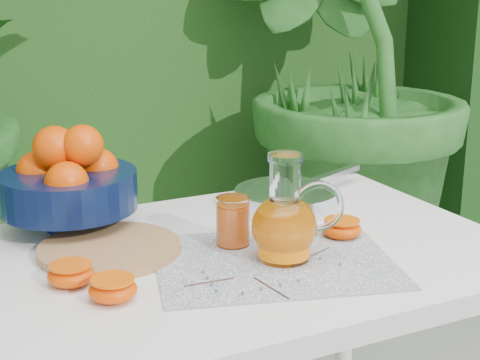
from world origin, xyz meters
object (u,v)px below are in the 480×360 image
white_table (245,288)px  saute_pan (287,197)px  fruit_bowl (68,182)px  juice_pitcher (286,223)px  cutting_board (110,249)px

white_table → saute_pan: saute_pan is taller
white_table → fruit_bowl: bearing=135.8°
white_table → juice_pitcher: 0.18m
saute_pan → juice_pitcher: bearing=-120.5°
white_table → cutting_board: 0.27m
fruit_bowl → saute_pan: size_ratio=0.81×
cutting_board → saute_pan: size_ratio=0.64×
white_table → cutting_board: (-0.24, 0.09, 0.09)m
fruit_bowl → cutting_board: bearing=-79.9°
saute_pan → white_table: bearing=-137.1°
fruit_bowl → saute_pan: bearing=-9.3°
saute_pan → fruit_bowl: bearing=170.7°
juice_pitcher → saute_pan: juice_pitcher is taller
white_table → cutting_board: size_ratio=3.77×
cutting_board → juice_pitcher: bearing=-32.3°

